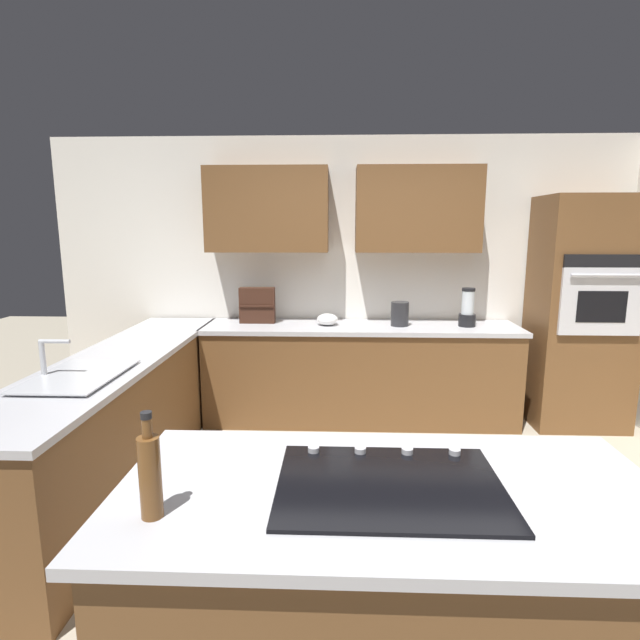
{
  "coord_description": "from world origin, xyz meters",
  "views": [
    {
      "loc": [
        0.3,
        2.7,
        1.76
      ],
      "look_at": [
        0.44,
        -0.96,
        1.09
      ],
      "focal_mm": 27.87,
      "sensor_mm": 36.0,
      "label": 1
    }
  ],
  "objects_px": {
    "cooktop": "(389,484)",
    "mixing_bowl": "(327,319)",
    "kettle": "(400,314)",
    "spice_rack": "(257,305)",
    "wall_oven": "(581,313)",
    "blender": "(468,310)",
    "sink_unit": "(76,375)",
    "oil_bottle": "(150,474)"
  },
  "relations": [
    {
      "from": "blender",
      "to": "kettle",
      "type": "height_order",
      "value": "blender"
    },
    {
      "from": "cooktop",
      "to": "blender",
      "type": "height_order",
      "value": "blender"
    },
    {
      "from": "spice_rack",
      "to": "cooktop",
      "type": "bearing_deg",
      "value": 107.59
    },
    {
      "from": "blender",
      "to": "kettle",
      "type": "distance_m",
      "value": 0.6
    },
    {
      "from": "sink_unit",
      "to": "wall_oven",
      "type": "bearing_deg",
      "value": -155.48
    },
    {
      "from": "mixing_bowl",
      "to": "oil_bottle",
      "type": "xyz_separation_m",
      "value": [
        0.46,
        3.05,
        0.09
      ]
    },
    {
      "from": "sink_unit",
      "to": "spice_rack",
      "type": "xyz_separation_m",
      "value": [
        -0.78,
        -1.76,
        0.15
      ]
    },
    {
      "from": "sink_unit",
      "to": "spice_rack",
      "type": "bearing_deg",
      "value": -113.84
    },
    {
      "from": "blender",
      "to": "spice_rack",
      "type": "relative_size",
      "value": 1.05
    },
    {
      "from": "mixing_bowl",
      "to": "oil_bottle",
      "type": "height_order",
      "value": "oil_bottle"
    },
    {
      "from": "oil_bottle",
      "to": "blender",
      "type": "bearing_deg",
      "value": -119.23
    },
    {
      "from": "wall_oven",
      "to": "sink_unit",
      "type": "height_order",
      "value": "wall_oven"
    },
    {
      "from": "blender",
      "to": "spice_rack",
      "type": "bearing_deg",
      "value": -2.67
    },
    {
      "from": "oil_bottle",
      "to": "wall_oven",
      "type": "bearing_deg",
      "value": -131.54
    },
    {
      "from": "mixing_bowl",
      "to": "oil_bottle",
      "type": "relative_size",
      "value": 0.57
    },
    {
      "from": "sink_unit",
      "to": "oil_bottle",
      "type": "distance_m",
      "value": 1.69
    },
    {
      "from": "sink_unit",
      "to": "mixing_bowl",
      "type": "bearing_deg",
      "value": -130.49
    },
    {
      "from": "kettle",
      "to": "spice_rack",
      "type": "bearing_deg",
      "value": -3.9
    },
    {
      "from": "kettle",
      "to": "blender",
      "type": "bearing_deg",
      "value": 180.0
    },
    {
      "from": "mixing_bowl",
      "to": "kettle",
      "type": "xyz_separation_m",
      "value": [
        -0.65,
        0.0,
        0.06
      ]
    },
    {
      "from": "wall_oven",
      "to": "kettle",
      "type": "relative_size",
      "value": 9.47
    },
    {
      "from": "wall_oven",
      "to": "blender",
      "type": "xyz_separation_m",
      "value": [
        1.0,
        0.0,
        0.02
      ]
    },
    {
      "from": "wall_oven",
      "to": "mixing_bowl",
      "type": "xyz_separation_m",
      "value": [
        2.25,
        0.0,
        -0.07
      ]
    },
    {
      "from": "mixing_bowl",
      "to": "oil_bottle",
      "type": "distance_m",
      "value": 3.09
    },
    {
      "from": "sink_unit",
      "to": "spice_rack",
      "type": "relative_size",
      "value": 2.13
    },
    {
      "from": "mixing_bowl",
      "to": "kettle",
      "type": "bearing_deg",
      "value": 180.0
    },
    {
      "from": "kettle",
      "to": "mixing_bowl",
      "type": "bearing_deg",
      "value": 0.0
    },
    {
      "from": "blender",
      "to": "mixing_bowl",
      "type": "relative_size",
      "value": 1.8
    },
    {
      "from": "cooktop",
      "to": "kettle",
      "type": "relative_size",
      "value": 3.52
    },
    {
      "from": "blender",
      "to": "spice_rack",
      "type": "xyz_separation_m",
      "value": [
        1.9,
        -0.09,
        0.02
      ]
    },
    {
      "from": "oil_bottle",
      "to": "spice_rack",
      "type": "bearing_deg",
      "value": -86.51
    },
    {
      "from": "mixing_bowl",
      "to": "oil_bottle",
      "type": "bearing_deg",
      "value": 81.46
    },
    {
      "from": "oil_bottle",
      "to": "cooktop",
      "type": "bearing_deg",
      "value": -164.23
    },
    {
      "from": "wall_oven",
      "to": "mixing_bowl",
      "type": "relative_size",
      "value": 10.7
    },
    {
      "from": "mixing_bowl",
      "to": "spice_rack",
      "type": "distance_m",
      "value": 0.67
    },
    {
      "from": "sink_unit",
      "to": "kettle",
      "type": "relative_size",
      "value": 3.25
    },
    {
      "from": "cooktop",
      "to": "oil_bottle",
      "type": "distance_m",
      "value": 0.78
    },
    {
      "from": "sink_unit",
      "to": "mixing_bowl",
      "type": "distance_m",
      "value": 2.2
    },
    {
      "from": "wall_oven",
      "to": "sink_unit",
      "type": "xyz_separation_m",
      "value": [
        3.68,
        1.68,
        -0.11
      ]
    },
    {
      "from": "sink_unit",
      "to": "oil_bottle",
      "type": "relative_size",
      "value": 2.09
    },
    {
      "from": "oil_bottle",
      "to": "sink_unit",
      "type": "bearing_deg",
      "value": -54.89
    },
    {
      "from": "cooktop",
      "to": "mixing_bowl",
      "type": "height_order",
      "value": "mixing_bowl"
    }
  ]
}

